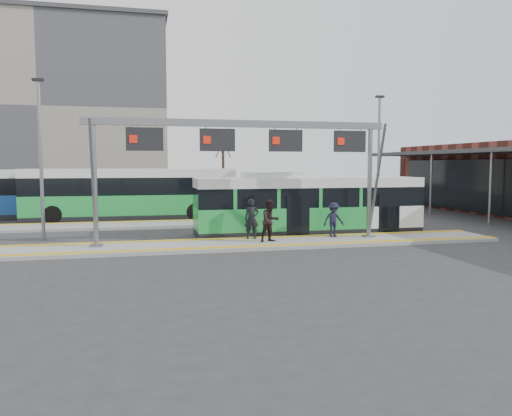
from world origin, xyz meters
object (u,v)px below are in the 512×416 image
Objects in this scene: passenger_b at (270,221)px; passenger_c at (334,220)px; hero_bus at (308,206)px; gantry at (244,145)px; passenger_a at (252,219)px.

passenger_c is at bearing -4.65° from passenger_b.
passenger_b is (-2.73, -2.94, -0.36)m from hero_bus.
gantry is 1.15× the size of hero_bus.
gantry reaches higher than hero_bus.
hero_bus reaches higher than passenger_a.
passenger_c is (0.48, -2.19, -0.48)m from hero_bus.
passenger_a is at bearing 55.53° from gantry.
passenger_b is at bearing -57.71° from passenger_a.
hero_bus is 6.34× the size of passenger_a.
gantry is 8.21× the size of passenger_c.
passenger_a is (-3.30, -1.87, -0.38)m from hero_bus.
passenger_a is 0.98× the size of passenger_b.
passenger_c is (3.78, -0.31, -0.10)m from passenger_a.
passenger_a is 1.22m from passenger_b.
gantry is at bearing -120.56° from passenger_a.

